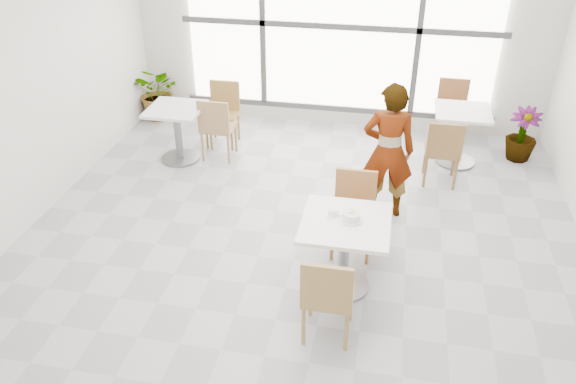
% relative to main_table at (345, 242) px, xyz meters
% --- Properties ---
extents(floor, '(7.00, 7.00, 0.00)m').
position_rel_main_table_xyz_m(floor, '(-0.53, 0.29, -0.52)').
color(floor, '#9E9EA5').
rests_on(floor, ground).
extents(wall_back, '(6.00, 0.00, 6.00)m').
position_rel_main_table_xyz_m(wall_back, '(-0.53, 3.79, 0.98)').
color(wall_back, silver).
rests_on(wall_back, ground).
extents(window, '(4.60, 0.07, 2.52)m').
position_rel_main_table_xyz_m(window, '(-0.53, 3.73, 0.98)').
color(window, white).
rests_on(window, ground).
extents(main_table, '(0.80, 0.80, 0.75)m').
position_rel_main_table_xyz_m(main_table, '(0.00, 0.00, 0.00)').
color(main_table, white).
rests_on(main_table, ground).
extents(chair_near, '(0.42, 0.42, 0.87)m').
position_rel_main_table_xyz_m(chair_near, '(-0.06, -0.72, -0.02)').
color(chair_near, '#A28049').
rests_on(chair_near, ground).
extents(chair_far, '(0.42, 0.42, 0.87)m').
position_rel_main_table_xyz_m(chair_far, '(0.02, 0.65, -0.02)').
color(chair_far, '#A26738').
rests_on(chair_far, ground).
extents(oatmeal_bowl, '(0.21, 0.21, 0.10)m').
position_rel_main_table_xyz_m(oatmeal_bowl, '(0.04, 0.03, 0.27)').
color(oatmeal_bowl, white).
rests_on(oatmeal_bowl, main_table).
extents(coffee_cup, '(0.16, 0.13, 0.07)m').
position_rel_main_table_xyz_m(coffee_cup, '(-0.13, 0.07, 0.26)').
color(coffee_cup, white).
rests_on(coffee_cup, main_table).
extents(person, '(0.60, 0.42, 1.57)m').
position_rel_main_table_xyz_m(person, '(0.31, 1.40, 0.26)').
color(person, black).
rests_on(person, ground).
extents(bg_table_left, '(0.70, 0.70, 0.75)m').
position_rel_main_table_xyz_m(bg_table_left, '(-2.46, 2.20, -0.04)').
color(bg_table_left, silver).
rests_on(bg_table_left, ground).
extents(bg_table_right, '(0.70, 0.70, 0.75)m').
position_rel_main_table_xyz_m(bg_table_right, '(1.21, 2.83, -0.04)').
color(bg_table_right, silver).
rests_on(bg_table_right, ground).
extents(bg_chair_left_near, '(0.42, 0.42, 0.87)m').
position_rel_main_table_xyz_m(bg_chair_left_near, '(-1.95, 2.31, -0.02)').
color(bg_chair_left_near, '#9D774C').
rests_on(bg_chair_left_near, ground).
extents(bg_chair_left_far, '(0.42, 0.42, 0.87)m').
position_rel_main_table_xyz_m(bg_chair_left_far, '(-2.02, 2.86, -0.02)').
color(bg_chair_left_far, olive).
rests_on(bg_chair_left_far, ground).
extents(bg_chair_right_near, '(0.42, 0.42, 0.87)m').
position_rel_main_table_xyz_m(bg_chair_right_near, '(0.97, 2.18, -0.02)').
color(bg_chair_right_near, brown).
rests_on(bg_chair_right_near, ground).
extents(bg_chair_right_far, '(0.42, 0.42, 0.87)m').
position_rel_main_table_xyz_m(bg_chair_right_far, '(1.14, 3.58, -0.02)').
color(bg_chair_right_far, brown).
rests_on(bg_chair_right_far, ground).
extents(plant_left, '(0.88, 0.79, 0.85)m').
position_rel_main_table_xyz_m(plant_left, '(-3.23, 3.46, -0.10)').
color(plant_left, '#44723E').
rests_on(plant_left, ground).
extents(plant_right, '(0.50, 0.50, 0.73)m').
position_rel_main_table_xyz_m(plant_right, '(2.04, 3.09, -0.16)').
color(plant_right, '#4D7134').
rests_on(plant_right, ground).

